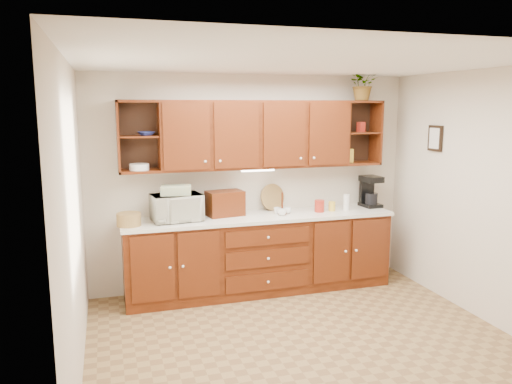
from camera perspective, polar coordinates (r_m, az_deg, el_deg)
floor at (r=4.97m, az=5.63°, el=-16.82°), size 4.00×4.00×0.00m
ceiling at (r=4.46m, az=6.20°, el=14.60°), size 4.00×4.00×0.00m
back_wall at (r=6.16m, az=-0.38°, el=1.19°), size 4.00×0.00×4.00m
left_wall at (r=4.21m, az=-20.17°, el=-3.48°), size 0.00×3.50×3.50m
right_wall at (r=5.61m, az=25.10°, el=-0.60°), size 0.00×3.50×3.50m
base_cabinets at (r=6.07m, az=0.44°, el=-7.18°), size 3.20×0.60×0.90m
countertop at (r=5.94m, az=0.47°, el=-2.87°), size 3.24×0.64×0.04m
upper_cabinets at (r=5.95m, az=0.15°, el=6.62°), size 3.20×0.33×0.80m
undercabinet_light at (r=5.94m, az=0.21°, el=2.51°), size 0.40×0.05×0.02m
framed_picture at (r=6.23m, az=19.81°, el=5.79°), size 0.03×0.24×0.30m
wicker_basket at (r=5.58m, az=-14.33°, el=-3.05°), size 0.34×0.34×0.14m
microwave at (r=5.70m, az=-9.07°, el=-1.77°), size 0.59×0.44×0.30m
towel_stack at (r=5.67m, az=-9.13°, el=0.23°), size 0.37×0.30×0.10m
wine_bottle at (r=5.87m, az=-6.32°, el=-1.52°), size 0.09×0.09×0.27m
woven_tray at (r=6.24m, az=1.89°, el=-1.98°), size 0.34×0.16×0.33m
bread_box at (r=5.91m, az=-3.57°, el=-1.29°), size 0.46×0.33×0.30m
mug_tree at (r=6.00m, az=3.00°, el=-2.16°), size 0.23×0.24×0.27m
canister_red at (r=6.16m, az=7.26°, el=-1.60°), size 0.16×0.16×0.15m
canister_white at (r=6.31m, az=10.29°, el=-1.17°), size 0.09×0.09×0.20m
canister_yellow at (r=6.25m, az=8.67°, el=-1.62°), size 0.09×0.09×0.12m
coffee_maker at (r=6.60m, az=12.88°, el=0.03°), size 0.23×0.29×0.40m
bowl_stack at (r=5.70m, az=-12.44°, el=6.54°), size 0.23×0.23×0.04m
plate_stack at (r=5.70m, az=-13.20°, el=2.81°), size 0.26×0.26×0.07m
pantry_box_yellow at (r=6.41m, az=10.56°, el=4.09°), size 0.11×0.10×0.17m
pantry_box_red at (r=6.47m, az=11.91°, el=7.28°), size 0.10×0.09×0.13m
potted_plant at (r=6.42m, az=12.16°, el=11.98°), size 0.38×0.34×0.40m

